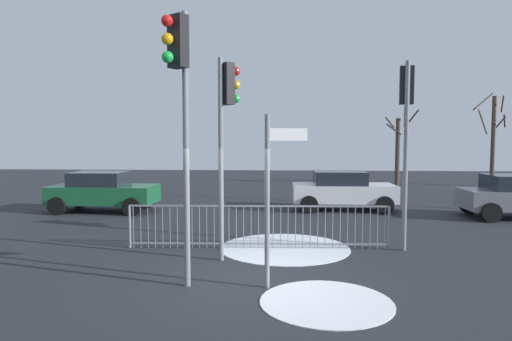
{
  "coord_description": "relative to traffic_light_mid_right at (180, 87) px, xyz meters",
  "views": [
    {
      "loc": [
        0.55,
        -8.21,
        2.67
      ],
      "look_at": [
        -0.1,
        3.19,
        1.86
      ],
      "focal_mm": 31.11,
      "sensor_mm": 36.0,
      "label": 1
    }
  ],
  "objects": [
    {
      "name": "snow_patch_kerb",
      "position": [
        2.52,
        -0.58,
        -3.58
      ],
      "size": [
        2.19,
        2.19,
        0.01
      ],
      "primitive_type": "cylinder",
      "color": "white",
      "rests_on": "ground"
    },
    {
      "name": "car_green_trailing",
      "position": [
        -4.82,
        8.21,
        -2.82
      ],
      "size": [
        3.82,
        1.96,
        1.47
      ],
      "rotation": [
        0.0,
        0.0,
        -0.01
      ],
      "color": "#195933",
      "rests_on": "ground"
    },
    {
      "name": "bare_tree_centre",
      "position": [
        8.52,
        18.35,
        -1.38
      ],
      "size": [
        1.69,
        1.67,
        4.53
      ],
      "color": "#473828",
      "rests_on": "ground"
    },
    {
      "name": "snow_patch_island",
      "position": [
        1.86,
        3.02,
        -3.58
      ],
      "size": [
        3.2,
        3.2,
        0.01
      ],
      "primitive_type": "cylinder",
      "color": "white",
      "rests_on": "ground"
    },
    {
      "name": "ground_plane",
      "position": [
        1.22,
        0.5,
        -3.58
      ],
      "size": [
        60.0,
        60.0,
        0.0
      ],
      "primitive_type": "plane",
      "color": "#26282D"
    },
    {
      "name": "traffic_light_foreground_left",
      "position": [
        4.75,
        3.11,
        -0.28
      ],
      "size": [
        0.35,
        0.56,
        4.5
      ],
      "rotation": [
        0.0,
        0.0,
        6.11
      ],
      "color": "slate",
      "rests_on": "ground"
    },
    {
      "name": "car_white_far",
      "position": [
        4.09,
        9.12,
        -2.82
      ],
      "size": [
        3.82,
        1.96,
        1.47
      ],
      "rotation": [
        0.0,
        0.0,
        0.01
      ],
      "color": "silver",
      "rests_on": "ground"
    },
    {
      "name": "bare_tree_left",
      "position": [
        13.76,
        18.19,
        -0.8
      ],
      "size": [
        1.79,
        1.79,
        5.39
      ],
      "color": "#473828",
      "rests_on": "ground"
    },
    {
      "name": "pedestrian_guard_railing",
      "position": [
        1.22,
        2.94,
        -3.03
      ],
      "size": [
        6.38,
        0.28,
        1.07
      ],
      "rotation": [
        0.0,
        0.0,
        0.03
      ],
      "color": "slate",
      "rests_on": "ground"
    },
    {
      "name": "direction_sign_post",
      "position": [
        1.59,
        0.11,
        -1.84
      ],
      "size": [
        0.76,
        0.29,
        3.11
      ],
      "rotation": [
        0.0,
        0.0,
        0.31
      ],
      "color": "slate",
      "rests_on": "ground"
    },
    {
      "name": "traffic_light_mid_right",
      "position": [
        0.0,
        0.0,
        0.0
      ],
      "size": [
        0.43,
        0.51,
        4.9
      ],
      "rotation": [
        0.0,
        0.0,
        2.58
      ],
      "color": "slate",
      "rests_on": "ground"
    },
    {
      "name": "traffic_light_foreground_right",
      "position": [
        0.57,
        1.96,
        -0.34
      ],
      "size": [
        0.47,
        0.46,
        4.42
      ],
      "rotation": [
        0.0,
        0.0,
        5.47
      ],
      "color": "slate",
      "rests_on": "ground"
    }
  ]
}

